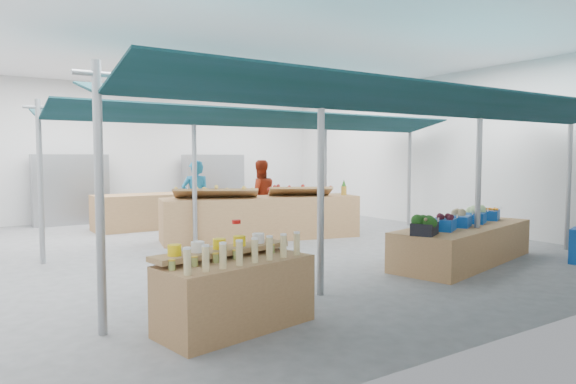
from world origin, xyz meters
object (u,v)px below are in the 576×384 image
bottle_shelf (234,291)px  vendor_right (260,196)px  fruit_counter (261,218)px  veg_counter (464,244)px  vendor_left (196,199)px

bottle_shelf → vendor_right: bearing=47.5°
fruit_counter → vendor_right: (0.60, 1.10, 0.43)m
veg_counter → vendor_left: (-2.97, 5.52, 0.59)m
veg_counter → fruit_counter: 4.76m
bottle_shelf → fruit_counter: size_ratio=0.40×
bottle_shelf → vendor_right: (4.08, 6.44, 0.50)m
veg_counter → fruit_counter: size_ratio=0.76×
bottle_shelf → vendor_left: bearing=60.4°
bottle_shelf → fruit_counter: bearing=46.8°
vendor_left → fruit_counter: bearing=150.9°
bottle_shelf → fruit_counter: bottle_shelf is taller
vendor_left → bottle_shelf: bearing=83.9°
bottle_shelf → vendor_right: vendor_right is taller
bottle_shelf → vendor_right: 7.64m
veg_counter → bottle_shelf: bearing=175.9°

